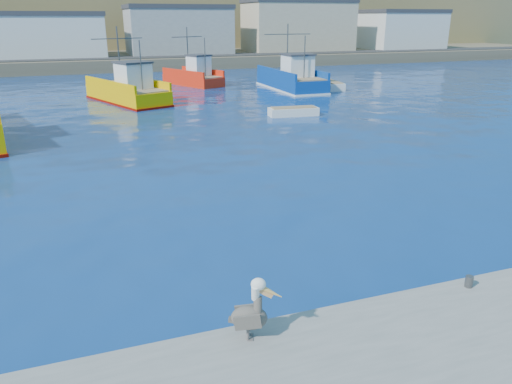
# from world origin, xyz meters

# --- Properties ---
(ground) EXTENTS (260.00, 260.00, 0.00)m
(ground) POSITION_xyz_m (0.00, 0.00, 0.00)
(ground) COLOR navy
(ground) RESTS_ON ground
(dock_bollards) EXTENTS (36.20, 0.20, 0.30)m
(dock_bollards) POSITION_xyz_m (0.60, -3.40, 0.65)
(dock_bollards) COLOR #4C4C4C
(dock_bollards) RESTS_ON dock
(far_shore) EXTENTS (200.00, 81.00, 24.00)m
(far_shore) POSITION_xyz_m (0.00, 109.20, 8.98)
(far_shore) COLOR brown
(far_shore) RESTS_ON ground
(trawler_yellow_b) EXTENTS (6.61, 10.35, 6.32)m
(trawler_yellow_b) POSITION_xyz_m (-1.53, 32.35, 0.96)
(trawler_yellow_b) COLOR #F9B500
(trawler_yellow_b) RESTS_ON ground
(trawler_blue) EXTENTS (5.03, 10.48, 6.41)m
(trawler_blue) POSITION_xyz_m (14.99, 35.07, 1.00)
(trawler_blue) COLOR navy
(trawler_blue) RESTS_ON ground
(boat_orange) EXTENTS (5.60, 7.99, 5.97)m
(boat_orange) POSITION_xyz_m (6.45, 41.71, 0.99)
(boat_orange) COLOR red
(boat_orange) RESTS_ON ground
(skiff_mid) EXTENTS (3.78, 1.65, 0.80)m
(skiff_mid) POSITION_xyz_m (9.33, 21.86, 0.26)
(skiff_mid) COLOR silver
(skiff_mid) RESTS_ON ground
(skiff_far) EXTENTS (2.14, 4.67, 0.98)m
(skiff_far) POSITION_xyz_m (18.89, 34.17, 0.31)
(skiff_far) COLOR silver
(skiff_far) RESTS_ON ground
(pelican) EXTENTS (1.13, 0.71, 1.43)m
(pelican) POSITION_xyz_m (-2.91, -3.53, 1.11)
(pelican) COLOR #595451
(pelican) RESTS_ON dock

